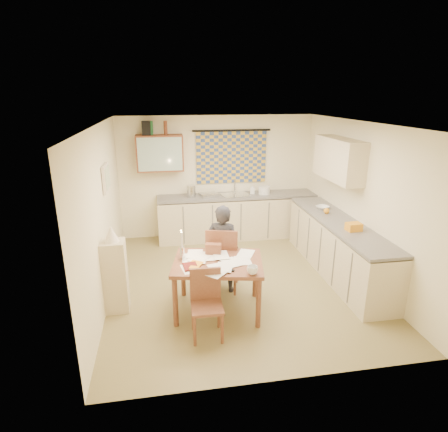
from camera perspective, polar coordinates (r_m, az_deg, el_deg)
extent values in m
cube|color=olive|center=(6.19, 2.16, -9.95)|extent=(4.00, 4.50, 0.02)
cube|color=white|center=(5.48, 2.48, 14.00)|extent=(4.00, 4.50, 0.02)
cube|color=#F5E9BE|center=(7.86, -1.09, 6.01)|extent=(4.00, 0.02, 2.50)
cube|color=#F5E9BE|center=(3.68, 9.63, -8.89)|extent=(4.00, 0.02, 2.50)
cube|color=#F5E9BE|center=(5.66, -18.03, 0.23)|extent=(0.02, 4.50, 2.50)
cube|color=#F5E9BE|center=(6.42, 20.17, 2.08)|extent=(0.02, 4.50, 2.50)
cube|color=navy|center=(7.80, 1.14, 8.90)|extent=(1.45, 0.03, 1.05)
cylinder|color=black|center=(7.71, 1.20, 12.91)|extent=(1.60, 0.04, 0.04)
cube|color=#622D18|center=(7.50, -9.74, 9.44)|extent=(0.90, 0.34, 0.70)
cube|color=#99B2A5|center=(7.34, -9.73, 9.24)|extent=(0.84, 0.02, 0.64)
cube|color=#C9B68B|center=(6.68, 17.08, 8.28)|extent=(0.34, 1.30, 0.70)
cube|color=beige|center=(5.93, -17.56, 5.57)|extent=(0.04, 0.50, 0.40)
cube|color=silver|center=(5.92, -17.32, 5.59)|extent=(0.01, 0.42, 0.32)
cube|color=#C9B68B|center=(7.85, 2.12, -0.22)|extent=(3.30, 0.60, 0.86)
cube|color=#5B5755|center=(7.72, 2.16, 3.09)|extent=(3.30, 0.62, 0.04)
cube|color=#C9B68B|center=(6.58, 16.83, -4.78)|extent=(0.60, 2.95, 0.86)
cube|color=#5B5755|center=(6.41, 17.21, -0.90)|extent=(0.62, 2.95, 0.04)
cube|color=white|center=(5.81, 21.01, -8.47)|extent=(0.56, 0.56, 0.84)
cube|color=black|center=(5.64, 21.50, -4.50)|extent=(0.53, 0.53, 0.03)
cube|color=silver|center=(7.71, 1.71, 2.93)|extent=(0.62, 0.54, 0.10)
cylinder|color=silver|center=(7.84, 1.66, 4.55)|extent=(0.04, 0.04, 0.28)
cube|color=silver|center=(7.61, -2.34, 3.25)|extent=(0.41, 0.37, 0.06)
cylinder|color=silver|center=(7.55, -5.03, 3.79)|extent=(0.22, 0.22, 0.24)
cylinder|color=white|center=(7.82, 6.13, 3.96)|extent=(0.29, 0.29, 0.16)
imported|color=white|center=(7.80, 4.33, 4.11)|extent=(0.11, 0.11, 0.19)
imported|color=white|center=(6.99, 14.79, 1.27)|extent=(0.39, 0.39, 0.05)
cube|color=orange|center=(6.01, 19.16, -1.57)|extent=(0.23, 0.18, 0.12)
sphere|color=orange|center=(6.72, 15.36, 0.76)|extent=(0.10, 0.10, 0.10)
cube|color=black|center=(7.45, -11.77, 12.98)|extent=(0.16, 0.20, 0.26)
cylinder|color=#195926|center=(7.45, -11.04, 13.03)|extent=(0.08, 0.08, 0.26)
cylinder|color=#622D18|center=(7.45, -8.90, 13.14)|extent=(0.08, 0.08, 0.26)
cube|color=brown|center=(5.10, -0.95, -7.17)|extent=(1.34, 1.12, 0.05)
cube|color=brown|center=(5.76, -0.16, -6.53)|extent=(0.58, 0.58, 0.04)
cube|color=brown|center=(5.45, -0.39, -4.79)|extent=(0.46, 0.17, 0.51)
cube|color=brown|center=(4.72, -2.61, -13.71)|extent=(0.40, 0.40, 0.04)
cube|color=brown|center=(4.76, -2.86, -10.24)|extent=(0.39, 0.05, 0.42)
imported|color=black|center=(5.64, -0.21, -5.03)|extent=(0.73, 0.68, 1.37)
cube|color=#C9B68B|center=(5.41, -16.23, -8.83)|extent=(0.32, 0.30, 1.04)
cone|color=beige|center=(5.16, -16.84, -2.60)|extent=(0.20, 0.20, 0.22)
cube|color=brown|center=(5.27, -1.63, -5.07)|extent=(0.24, 0.15, 0.16)
imported|color=white|center=(4.74, 4.35, -8.22)|extent=(0.19, 0.19, 0.11)
imported|color=maroon|center=(4.92, -6.19, -7.79)|extent=(0.22, 0.27, 0.02)
imported|color=orange|center=(5.02, -5.47, -7.27)|extent=(0.40, 0.41, 0.02)
cube|color=orange|center=(4.86, -4.57, -8.00)|extent=(0.14, 0.12, 0.04)
cube|color=black|center=(4.83, 0.82, -8.26)|extent=(0.14, 0.09, 0.02)
cylinder|color=silver|center=(5.15, -6.37, -5.61)|extent=(0.08, 0.08, 0.18)
cylinder|color=white|center=(5.05, -6.48, -3.64)|extent=(0.03, 0.03, 0.22)
sphere|color=#FFCC66|center=(5.03, -6.56, -2.27)|extent=(0.02, 0.02, 0.02)
cube|color=white|center=(4.90, -5.17, -8.00)|extent=(0.26, 0.33, 0.00)
cube|color=white|center=(5.21, -5.31, -6.36)|extent=(0.22, 0.30, 0.00)
cube|color=white|center=(5.11, 2.88, -6.78)|extent=(0.22, 0.30, 0.00)
cube|color=white|center=(5.32, 3.33, -5.72)|extent=(0.32, 0.36, 0.00)
cube|color=white|center=(5.26, -1.67, -5.98)|extent=(0.26, 0.33, 0.00)
cube|color=white|center=(5.21, -2.75, -6.18)|extent=(0.21, 0.30, 0.00)
cube|color=white|center=(5.04, 1.15, -7.07)|extent=(0.30, 0.35, 0.00)
cube|color=white|center=(5.24, -4.20, -6.07)|extent=(0.27, 0.33, 0.00)
cube|color=white|center=(5.16, -3.78, -6.44)|extent=(0.35, 0.36, 0.00)
cube|color=white|center=(4.89, 0.05, -7.80)|extent=(0.29, 0.35, 0.00)
cube|color=white|center=(5.13, -3.96, -6.56)|extent=(0.26, 0.33, 0.00)
cube|color=white|center=(5.29, -4.46, -5.73)|extent=(0.25, 0.33, 0.00)
cube|color=white|center=(4.75, -1.06, -8.60)|extent=(0.36, 0.36, 0.00)
cube|color=white|center=(5.22, -0.50, -5.97)|extent=(0.21, 0.30, 0.00)
cube|color=white|center=(4.85, -0.95, -7.97)|extent=(0.27, 0.33, 0.00)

